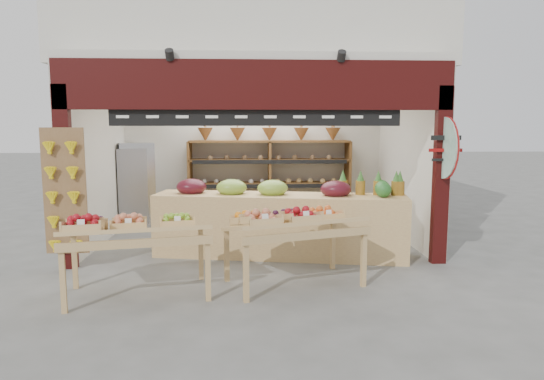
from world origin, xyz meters
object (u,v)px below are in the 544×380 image
at_px(back_shelving, 270,166).
at_px(watermelon_pile, 379,245).
at_px(mid_counter, 279,223).
at_px(display_table_right, 289,221).
at_px(cardboard_stack, 198,226).
at_px(display_table_left, 128,228).
at_px(refrigerator, 137,185).

bearing_deg(back_shelving, watermelon_pile, -59.08).
height_order(mid_counter, display_table_right, mid_counter).
height_order(cardboard_stack, display_table_left, display_table_left).
distance_m(back_shelving, watermelon_pile, 3.29).
bearing_deg(cardboard_stack, back_shelving, 38.67).
relative_size(back_shelving, display_table_left, 1.78).
xyz_separation_m(cardboard_stack, watermelon_pile, (2.99, -1.57, -0.01)).
height_order(cardboard_stack, mid_counter, mid_counter).
relative_size(refrigerator, display_table_right, 0.90).
distance_m(back_shelving, cardboard_stack, 2.05).
xyz_separation_m(refrigerator, display_table_left, (0.79, -4.06, -0.03)).
distance_m(refrigerator, watermelon_pile, 5.10).
height_order(display_table_right, watermelon_pile, display_table_right).
xyz_separation_m(refrigerator, display_table_right, (2.80, -3.79, -0.02)).
height_order(back_shelving, display_table_left, back_shelving).
xyz_separation_m(display_table_left, watermelon_pile, (3.53, 1.45, -0.63)).
relative_size(mid_counter, watermelon_pile, 5.33).
relative_size(refrigerator, watermelon_pile, 2.28).
bearing_deg(cardboard_stack, refrigerator, 141.86).
distance_m(mid_counter, display_table_right, 1.43).
xyz_separation_m(refrigerator, cardboard_stack, (1.33, -1.05, -0.65)).
height_order(refrigerator, cardboard_stack, refrigerator).
distance_m(refrigerator, cardboard_stack, 1.82).
bearing_deg(mid_counter, display_table_right, -88.39).
xyz_separation_m(refrigerator, mid_counter, (2.76, -2.39, -0.33)).
distance_m(refrigerator, display_table_right, 4.71).
bearing_deg(display_table_right, cardboard_stack, 118.05).
bearing_deg(mid_counter, cardboard_stack, 136.70).
xyz_separation_m(display_table_right, watermelon_pile, (1.53, 1.17, -0.64)).
relative_size(back_shelving, watermelon_pile, 4.40).
xyz_separation_m(cardboard_stack, mid_counter, (1.42, -1.34, 0.33)).
xyz_separation_m(mid_counter, display_table_right, (0.04, -1.40, 0.30)).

